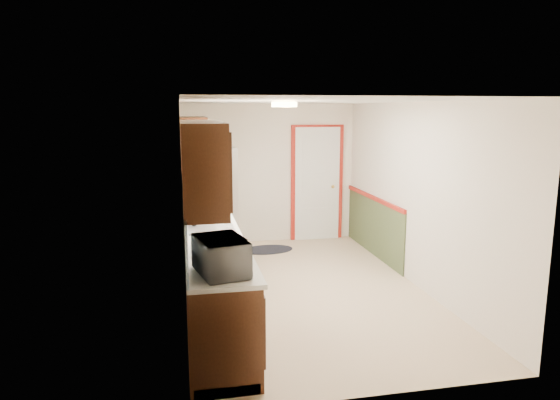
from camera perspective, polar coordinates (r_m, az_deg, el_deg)
name	(u,v)px	position (r m, az deg, el deg)	size (l,w,h in m)	color
room_shell	(304,198)	(6.27, 2.78, 0.19)	(3.20, 5.20, 2.52)	#CCB390
kitchen_run	(207,239)	(5.90, -8.31, -4.45)	(0.63, 4.00, 2.20)	#32170B
back_wall_trim	(329,192)	(8.69, 5.58, 0.91)	(1.12, 2.30, 2.08)	maroon
ceiling_fixture	(284,104)	(5.91, 0.49, 10.88)	(0.30, 0.30, 0.06)	#FFD88C
microwave	(221,252)	(4.22, -6.71, -5.93)	(0.55, 0.31, 0.37)	white
refrigerator	(213,200)	(8.18, -7.71, 0.03)	(0.78, 0.75, 1.71)	#B7B7BC
rug	(267,250)	(8.33, -1.45, -5.69)	(0.85, 0.55, 0.01)	black
cooktop	(204,201)	(7.52, -8.70, -0.16)	(0.51, 0.62, 0.02)	black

